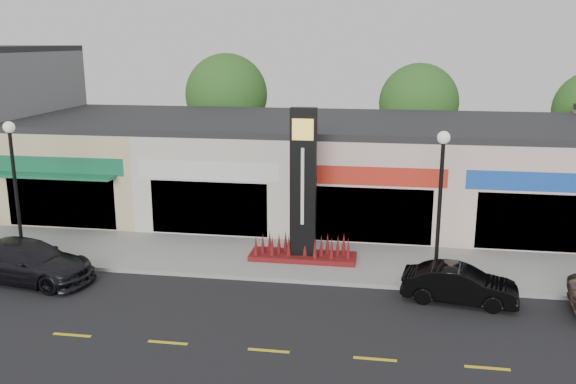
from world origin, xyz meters
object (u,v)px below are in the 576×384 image
object	(u,v)px
lamp_east_near	(440,193)
pylon_sign	(303,207)
car_dark_sedan	(27,261)
car_black_conv	(460,284)
lamp_west_near	(14,177)

from	to	relation	value
lamp_east_near	pylon_sign	distance (m)	5.42
pylon_sign	car_dark_sedan	size ratio (longest dim) A/B	1.17
lamp_east_near	car_black_conv	xyz separation A→B (m)	(0.70, -1.19, -2.85)
lamp_west_near	car_dark_sedan	xyz separation A→B (m)	(1.29, -1.75, -2.73)
lamp_east_near	car_black_conv	distance (m)	3.17
pylon_sign	lamp_east_near	bearing A→B (deg)	-18.75
car_dark_sedan	car_black_conv	world-z (taller)	car_dark_sedan
pylon_sign	car_dark_sedan	xyz separation A→B (m)	(-9.71, -3.44, -1.53)
lamp_west_near	car_dark_sedan	size ratio (longest dim) A/B	1.07
car_dark_sedan	car_black_conv	xyz separation A→B (m)	(15.42, 0.55, -0.12)
car_dark_sedan	car_black_conv	size ratio (longest dim) A/B	1.35
lamp_west_near	lamp_east_near	xyz separation A→B (m)	(16.00, 0.00, 0.00)
lamp_west_near	car_dark_sedan	bearing A→B (deg)	-53.61
pylon_sign	car_dark_sedan	bearing A→B (deg)	-160.48
lamp_east_near	pylon_sign	size ratio (longest dim) A/B	0.91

